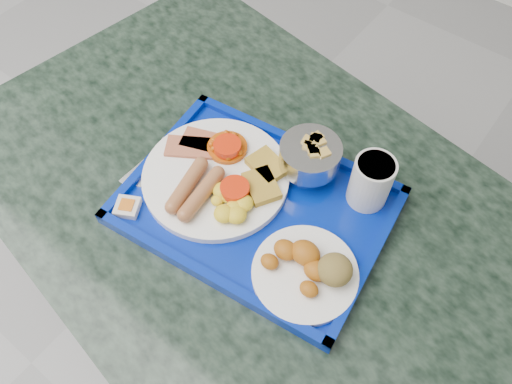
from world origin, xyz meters
TOP-DOWN VIEW (x-y plane):
  - table at (1.07, 1.14)m, footprint 1.19×0.89m
  - tray at (1.11, 1.12)m, footprint 0.47×0.37m
  - main_plate at (1.03, 1.12)m, footprint 0.26×0.26m
  - bread_plate at (1.25, 1.07)m, footprint 0.17×0.17m
  - fruit_bowl at (1.14, 1.23)m, footprint 0.11×0.11m
  - juice_cup at (1.25, 1.25)m, footprint 0.07×0.07m
  - spoon at (0.92, 1.13)m, footprint 0.07×0.15m
  - knife at (0.89, 1.09)m, footprint 0.01×0.16m
  - jam_packet at (0.94, 0.98)m, footprint 0.05×0.05m

SIDE VIEW (x-z plane):
  - table at x=1.07m, z-range 0.17..0.85m
  - tray at x=1.11m, z-range 0.68..0.70m
  - knife at x=0.89m, z-range 0.70..0.70m
  - spoon at x=0.92m, z-range 0.69..0.70m
  - jam_packet at x=0.94m, z-range 0.69..0.71m
  - main_plate at x=1.03m, z-range 0.69..0.73m
  - bread_plate at x=1.25m, z-range 0.69..0.74m
  - fruit_bowl at x=1.14m, z-range 0.71..0.78m
  - juice_cup at x=1.25m, z-range 0.70..0.79m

